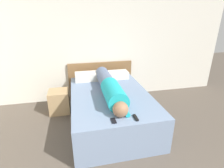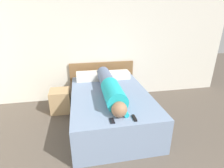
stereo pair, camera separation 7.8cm
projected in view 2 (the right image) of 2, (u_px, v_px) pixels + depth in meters
name	position (u px, v px, depth m)	size (l,w,h in m)	color
wall_back	(99.00, 44.00, 4.00)	(6.33, 0.06, 2.60)	silver
bed	(110.00, 108.00, 3.29)	(1.40, 2.05, 0.59)	#7589A8
headboard	(102.00, 80.00, 4.26)	(1.52, 0.04, 0.89)	brown
nightstand	(61.00, 101.00, 3.69)	(0.41, 0.40, 0.48)	tan
person_lying	(110.00, 88.00, 3.07)	(0.32, 1.72, 0.32)	#936B4C
pillow_near_headboard	(89.00, 76.00, 3.82)	(0.54, 0.29, 0.17)	silver
pillow_second	(118.00, 75.00, 3.94)	(0.52, 0.29, 0.15)	silver
tv_remote	(134.00, 118.00, 2.41)	(0.04, 0.15, 0.02)	black
cell_phone	(112.00, 121.00, 2.36)	(0.06, 0.13, 0.01)	black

